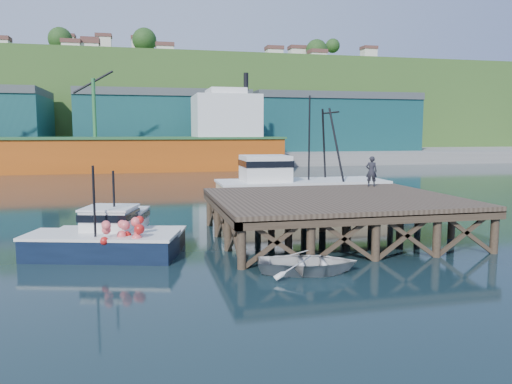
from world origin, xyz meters
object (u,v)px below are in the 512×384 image
object	(u,v)px
boat_black	(121,233)
dockworker	(371,171)
dinghy	(308,263)
trawler	(298,186)
boat_navy	(104,238)

from	to	relation	value
boat_black	dockworker	world-z (taller)	dockworker
dinghy	dockworker	size ratio (longest dim) A/B	2.12
trawler	dinghy	bearing A→B (deg)	-105.76
boat_black	trawler	world-z (taller)	trawler
boat_navy	dinghy	distance (m)	8.93
dinghy	dockworker	bearing A→B (deg)	-23.58
dinghy	dockworker	world-z (taller)	dockworker
boat_navy	boat_black	distance (m)	1.72
dockworker	dinghy	bearing A→B (deg)	74.62
boat_navy	trawler	xyz separation A→B (m)	(12.26, 10.92, 0.81)
boat_navy	trawler	world-z (taller)	trawler
boat_black	dockworker	size ratio (longest dim) A/B	3.48
dockworker	boat_navy	bearing A→B (deg)	40.67
dinghy	boat_navy	bearing A→B (deg)	73.78
boat_navy	trawler	size ratio (longest dim) A/B	0.58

